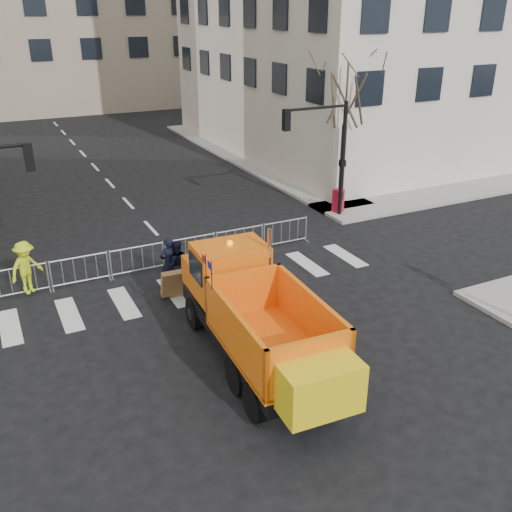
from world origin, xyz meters
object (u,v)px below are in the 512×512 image
cop_c (203,286)px  newspaper_box (338,201)px  cop_b (177,264)px  cop_a (169,262)px  worker (26,267)px  plow_truck (256,315)px

cop_c → newspaper_box: (9.35, 6.19, -0.31)m
cop_b → cop_c: size_ratio=0.86×
cop_a → worker: bearing=-26.3°
cop_c → cop_b: bearing=-128.7°
plow_truck → cop_a: (-0.62, 5.68, -0.60)m
cop_b → cop_c: cop_c is taller
cop_c → cop_a: bearing=-123.0°
cop_a → cop_c: size_ratio=0.92×
cop_c → newspaper_box: bearing=172.4°
cop_b → cop_c: bearing=100.4°
plow_truck → newspaper_box: size_ratio=8.17×
cop_a → newspaper_box: (9.69, 3.82, -0.24)m
worker → newspaper_box: bearing=-22.8°
cop_a → worker: 4.80m
newspaper_box → plow_truck: bearing=-151.5°
cop_a → cop_c: (0.34, -2.37, 0.08)m
plow_truck → cop_b: (-0.38, 5.57, -0.66)m
cop_a → newspaper_box: bearing=-167.3°
cop_a → plow_truck: bearing=87.4°
worker → newspaper_box: 14.46m
newspaper_box → cop_a: bearing=-176.3°
cop_c → plow_truck: bearing=53.8°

